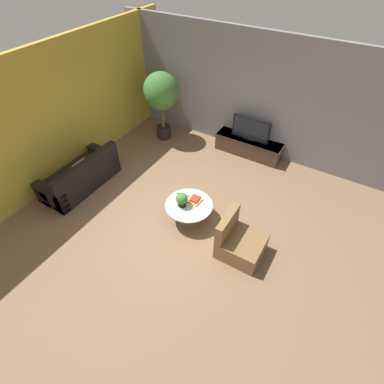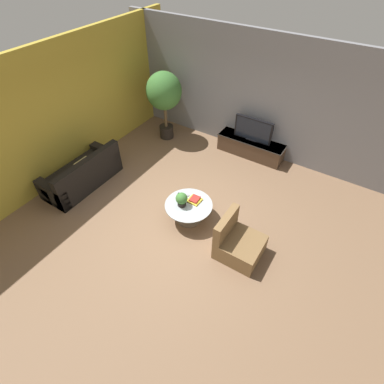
{
  "view_description": "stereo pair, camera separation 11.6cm",
  "coord_description": "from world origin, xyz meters",
  "px_view_note": "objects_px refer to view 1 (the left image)",
  "views": [
    {
      "loc": [
        2.41,
        -3.52,
        4.82
      ],
      "look_at": [
        0.07,
        0.36,
        0.55
      ],
      "focal_mm": 28.0,
      "sensor_mm": 36.0,
      "label": 1
    },
    {
      "loc": [
        2.51,
        -3.46,
        4.82
      ],
      "look_at": [
        0.07,
        0.36,
        0.55
      ],
      "focal_mm": 28.0,
      "sensor_mm": 36.0,
      "label": 2
    }
  ],
  "objects_px": {
    "television": "(251,129)",
    "potted_palm_tall": "(161,94)",
    "armchair_wicker": "(239,242)",
    "couch_by_wall": "(81,176)",
    "potted_plant_tabletop": "(182,199)",
    "coffee_table": "(189,209)",
    "media_console": "(248,146)"
  },
  "relations": [
    {
      "from": "coffee_table",
      "to": "armchair_wicker",
      "type": "distance_m",
      "value": 1.27
    },
    {
      "from": "television",
      "to": "potted_palm_tall",
      "type": "height_order",
      "value": "potted_palm_tall"
    },
    {
      "from": "television",
      "to": "potted_palm_tall",
      "type": "relative_size",
      "value": 0.53
    },
    {
      "from": "television",
      "to": "potted_palm_tall",
      "type": "xyz_separation_m",
      "value": [
        -2.4,
        -0.49,
        0.55
      ]
    },
    {
      "from": "armchair_wicker",
      "to": "potted_palm_tall",
      "type": "bearing_deg",
      "value": 53.95
    },
    {
      "from": "potted_plant_tabletop",
      "to": "television",
      "type": "bearing_deg",
      "value": 85.35
    },
    {
      "from": "couch_by_wall",
      "to": "potted_plant_tabletop",
      "type": "xyz_separation_m",
      "value": [
        2.6,
        0.32,
        0.3
      ]
    },
    {
      "from": "television",
      "to": "armchair_wicker",
      "type": "bearing_deg",
      "value": -69.82
    },
    {
      "from": "television",
      "to": "potted_plant_tabletop",
      "type": "height_order",
      "value": "television"
    },
    {
      "from": "armchair_wicker",
      "to": "coffee_table",
      "type": "bearing_deg",
      "value": 79.36
    },
    {
      "from": "media_console",
      "to": "potted_plant_tabletop",
      "type": "distance_m",
      "value": 2.94
    },
    {
      "from": "couch_by_wall",
      "to": "potted_palm_tall",
      "type": "height_order",
      "value": "potted_palm_tall"
    },
    {
      "from": "television",
      "to": "potted_plant_tabletop",
      "type": "relative_size",
      "value": 3.2
    },
    {
      "from": "couch_by_wall",
      "to": "armchair_wicker",
      "type": "distance_m",
      "value": 3.97
    },
    {
      "from": "potted_palm_tall",
      "to": "potted_plant_tabletop",
      "type": "distance_m",
      "value": 3.33
    },
    {
      "from": "coffee_table",
      "to": "media_console",
      "type": "bearing_deg",
      "value": 87.48
    },
    {
      "from": "television",
      "to": "couch_by_wall",
      "type": "height_order",
      "value": "television"
    },
    {
      "from": "coffee_table",
      "to": "couch_by_wall",
      "type": "distance_m",
      "value": 2.75
    },
    {
      "from": "television",
      "to": "coffee_table",
      "type": "height_order",
      "value": "television"
    },
    {
      "from": "couch_by_wall",
      "to": "potted_plant_tabletop",
      "type": "height_order",
      "value": "couch_by_wall"
    },
    {
      "from": "media_console",
      "to": "armchair_wicker",
      "type": "relative_size",
      "value": 2.07
    },
    {
      "from": "potted_palm_tall",
      "to": "couch_by_wall",
      "type": "bearing_deg",
      "value": -99.07
    },
    {
      "from": "coffee_table",
      "to": "armchair_wicker",
      "type": "height_order",
      "value": "armchair_wicker"
    },
    {
      "from": "potted_palm_tall",
      "to": "potted_plant_tabletop",
      "type": "relative_size",
      "value": 6.08
    },
    {
      "from": "potted_plant_tabletop",
      "to": "coffee_table",
      "type": "bearing_deg",
      "value": 37.37
    },
    {
      "from": "television",
      "to": "couch_by_wall",
      "type": "distance_m",
      "value": 4.33
    },
    {
      "from": "couch_by_wall",
      "to": "armchair_wicker",
      "type": "relative_size",
      "value": 2.15
    },
    {
      "from": "coffee_table",
      "to": "couch_by_wall",
      "type": "relative_size",
      "value": 0.53
    },
    {
      "from": "television",
      "to": "potted_plant_tabletop",
      "type": "xyz_separation_m",
      "value": [
        -0.24,
        -2.91,
        -0.18
      ]
    },
    {
      "from": "couch_by_wall",
      "to": "potted_palm_tall",
      "type": "xyz_separation_m",
      "value": [
        0.44,
        2.74,
        1.03
      ]
    },
    {
      "from": "coffee_table",
      "to": "potted_palm_tall",
      "type": "relative_size",
      "value": 0.52
    },
    {
      "from": "armchair_wicker",
      "to": "couch_by_wall",
      "type": "bearing_deg",
      "value": 92.52
    }
  ]
}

